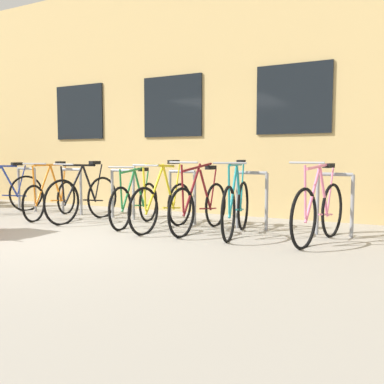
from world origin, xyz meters
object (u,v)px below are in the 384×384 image
Objects in this scene: bicycle_yellow at (163,204)px; bicycle_teal at (236,206)px; bicycle_orange at (51,197)px; bicycle_black at (83,197)px; bicycle_green at (135,202)px; bicycle_pink at (319,211)px; bicycle_blue at (2,193)px; bicycle_maroon at (200,205)px.

bicycle_teal reaches higher than bicycle_yellow.
bicycle_yellow is at bearing -4.08° from bicycle_orange.
bicycle_black is at bearing 175.90° from bicycle_yellow.
bicycle_green is at bearing 1.33° from bicycle_black.
bicycle_black reaches higher than bicycle_orange.
bicycle_black is at bearing 179.91° from bicycle_teal.
bicycle_pink is at bearing -0.31° from bicycle_green.
bicycle_yellow is at bearing -174.23° from bicycle_teal.
bicycle_maroon is at bearing -0.30° from bicycle_blue.
bicycle_maroon is at bearing -0.39° from bicycle_green.
bicycle_black is 0.81m from bicycle_orange.
bicycle_green is (-0.61, 0.14, -0.02)m from bicycle_yellow.
bicycle_teal is at bearing -0.96° from bicycle_green.
bicycle_teal is 3.62m from bicycle_orange.
bicycle_teal is 1.74m from bicycle_green.
bicycle_blue is at bearing 179.72° from bicycle_pink.
bicycle_green is at bearing -0.27° from bicycle_blue.
bicycle_pink is 6.03m from bicycle_blue.
bicycle_yellow is 0.94× the size of bicycle_maroon.
bicycle_maroon is at bearing 13.78° from bicycle_yellow.
bicycle_pink reaches higher than bicycle_orange.
bicycle_green is at bearing 179.69° from bicycle_pink.
bicycle_orange is 1.28m from bicycle_blue.
bicycle_yellow reaches higher than bicycle_green.
bicycle_yellow reaches higher than bicycle_pink.
bicycle_pink is 0.96× the size of bicycle_maroon.
bicycle_yellow is at bearing -166.22° from bicycle_maroon.
bicycle_blue is (-6.03, 0.03, -0.01)m from bicycle_pink.
bicycle_yellow reaches higher than bicycle_maroon.
bicycle_yellow is 2.27m from bicycle_pink.
bicycle_orange is (-3.62, 0.06, -0.03)m from bicycle_teal.
bicycle_black is 2.10m from bicycle_blue.
bicycle_black is 0.97× the size of bicycle_maroon.
bicycle_pink reaches higher than bicycle_blue.
bicycle_teal is 1.01× the size of bicycle_blue.
bicycle_maroon is (1.16, -0.01, 0.02)m from bicycle_green.
bicycle_pink is at bearing -0.28° from bicycle_blue.
bicycle_black is 1.06m from bicycle_green.
bicycle_yellow is 0.97× the size of bicycle_pink.
bicycle_yellow is at bearing -2.41° from bicycle_blue.
bicycle_orange is 0.94× the size of bicycle_maroon.
bicycle_maroon reaches higher than bicycle_black.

